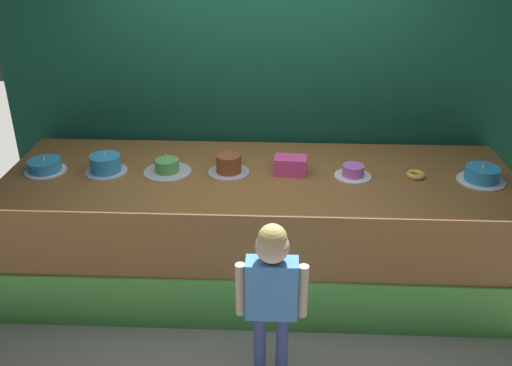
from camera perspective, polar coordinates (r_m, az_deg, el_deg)
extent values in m
plane|color=gray|center=(4.08, -0.04, -14.47)|extent=(12.00, 12.00, 0.00)
cube|color=brown|center=(4.32, 0.33, -4.54)|extent=(3.70, 1.24, 0.90)
cube|color=#59B24C|center=(3.94, -0.05, -12.33)|extent=(3.70, 0.02, 0.41)
cube|color=#144C38|center=(4.58, 0.73, 11.56)|extent=(4.21, 0.08, 3.01)
cylinder|color=#3F4C8C|center=(3.60, 0.38, -16.00)|extent=(0.08, 0.08, 0.48)
cylinder|color=#3F4C8C|center=(3.60, 2.62, -16.05)|extent=(0.08, 0.08, 0.48)
cube|color=#4C8CD8|center=(3.33, 1.59, -10.53)|extent=(0.30, 0.14, 0.38)
cylinder|color=beige|center=(3.34, -1.57, -10.64)|extent=(0.06, 0.06, 0.34)
cylinder|color=beige|center=(3.34, 4.74, -10.78)|extent=(0.06, 0.06, 0.34)
sphere|color=beige|center=(3.16, 1.65, -6.39)|extent=(0.19, 0.19, 0.19)
sphere|color=tan|center=(3.14, 1.66, -5.57)|extent=(0.16, 0.16, 0.16)
cube|color=#F44BA4|center=(4.11, 3.49, 1.80)|extent=(0.24, 0.17, 0.13)
torus|color=#F2BF4C|center=(4.22, 15.76, 0.81)|extent=(0.13, 0.13, 0.04)
cylinder|color=white|center=(4.43, -20.41, 1.17)|extent=(0.30, 0.30, 0.01)
cylinder|color=#3399D8|center=(4.42, -20.50, 1.70)|extent=(0.24, 0.24, 0.08)
cone|color=#F2E566|center=(4.39, -20.63, 2.44)|extent=(0.02, 0.02, 0.05)
cylinder|color=silver|center=(4.29, -14.83, 1.14)|extent=(0.31, 0.31, 0.01)
cylinder|color=#3399D8|center=(4.26, -14.93, 1.94)|extent=(0.22, 0.22, 0.12)
cone|color=#F2E566|center=(4.23, -15.04, 2.88)|extent=(0.02, 0.02, 0.03)
cylinder|color=silver|center=(4.19, -8.89, 1.14)|extent=(0.35, 0.35, 0.01)
cylinder|color=#59B259|center=(4.17, -8.94, 1.76)|extent=(0.17, 0.17, 0.09)
cone|color=#F2E566|center=(4.14, -9.01, 2.71)|extent=(0.02, 0.02, 0.06)
cylinder|color=silver|center=(4.14, -2.75, 1.11)|extent=(0.30, 0.30, 0.01)
cylinder|color=brown|center=(4.11, -2.77, 2.01)|extent=(0.18, 0.18, 0.13)
cylinder|color=white|center=(4.13, 9.71, 0.71)|extent=(0.26, 0.26, 0.01)
cylinder|color=#CC66D8|center=(4.12, 9.75, 1.26)|extent=(0.15, 0.15, 0.08)
cylinder|color=white|center=(4.31, 21.68, 0.23)|extent=(0.33, 0.33, 0.01)
cylinder|color=#3399D8|center=(4.29, 21.80, 0.88)|extent=(0.23, 0.23, 0.10)
cone|color=#F2E566|center=(4.26, 21.95, 1.72)|extent=(0.02, 0.02, 0.04)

